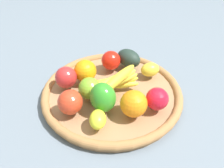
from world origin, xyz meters
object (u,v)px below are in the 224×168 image
at_px(lemon_0, 98,119).
at_px(bell_pepper, 103,97).
at_px(orange_0, 134,104).
at_px(apple_4, 157,99).
at_px(apple_3, 111,60).
at_px(avocado, 129,58).
at_px(banana_bunch, 113,82).
at_px(lemon_1, 150,70).
at_px(apple_1, 70,102).
at_px(orange_1, 85,71).
at_px(apple_2, 90,88).
at_px(apple_0, 66,77).

height_order(lemon_0, bell_pepper, bell_pepper).
height_order(orange_0, apple_4, orange_0).
height_order(apple_3, apple_4, apple_3).
distance_m(avocado, apple_4, 0.23).
xyz_separation_m(lemon_0, bell_pepper, (-0.03, -0.06, 0.02)).
height_order(banana_bunch, lemon_0, banana_bunch).
bearing_deg(avocado, lemon_1, 125.64).
height_order(apple_1, bell_pepper, bell_pepper).
height_order(apple_3, lemon_1, apple_3).
xyz_separation_m(orange_1, apple_3, (-0.10, -0.05, -0.00)).
bearing_deg(apple_2, apple_0, -47.95).
bearing_deg(apple_3, apple_2, 53.64).
bearing_deg(apple_1, banana_bunch, -158.31).
distance_m(orange_1, apple_0, 0.07).
bearing_deg(apple_1, apple_3, -131.40).
relative_size(lemon_0, avocado, 0.67).
height_order(apple_2, apple_4, apple_2).
relative_size(apple_2, apple_4, 1.02).
height_order(orange_0, lemon_1, orange_0).
bearing_deg(banana_bunch, orange_0, 107.14).
distance_m(lemon_0, apple_1, 0.10).
height_order(apple_0, avocado, apple_0).
bearing_deg(apple_2, orange_0, 136.86).
distance_m(banana_bunch, apple_2, 0.07).
relative_size(avocado, orange_0, 1.19).
bearing_deg(apple_3, orange_1, 25.06).
bearing_deg(lemon_0, lemon_1, -139.95).
distance_m(banana_bunch, apple_1, 0.15).
bearing_deg(orange_1, lemon_1, 173.21).
height_order(avocado, apple_4, apple_4).
relative_size(banana_bunch, bell_pepper, 1.96).
xyz_separation_m(orange_1, apple_2, (0.00, 0.09, -0.00)).
distance_m(lemon_0, orange_0, 0.11).
distance_m(apple_1, orange_0, 0.18).
xyz_separation_m(lemon_0, apple_2, (0.00, -0.12, 0.01)).
xyz_separation_m(orange_1, apple_0, (0.06, 0.02, -0.00)).
relative_size(orange_1, apple_4, 1.12).
distance_m(orange_1, lemon_0, 0.21).
height_order(lemon_0, avocado, avocado).
relative_size(apple_2, lemon_1, 1.05).
xyz_separation_m(avocado, apple_4, (-0.02, 0.23, 0.00)).
bearing_deg(orange_0, banana_bunch, -72.86).
relative_size(apple_1, apple_4, 1.08).
relative_size(orange_1, apple_2, 1.09).
bearing_deg(orange_0, orange_1, -60.48).
relative_size(apple_1, orange_0, 0.93).
distance_m(bell_pepper, lemon_1, 0.23).
xyz_separation_m(apple_3, lemon_1, (-0.12, 0.07, -0.01)).
xyz_separation_m(banana_bunch, orange_1, (0.07, -0.08, -0.00)).
height_order(apple_3, apple_1, apple_1).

